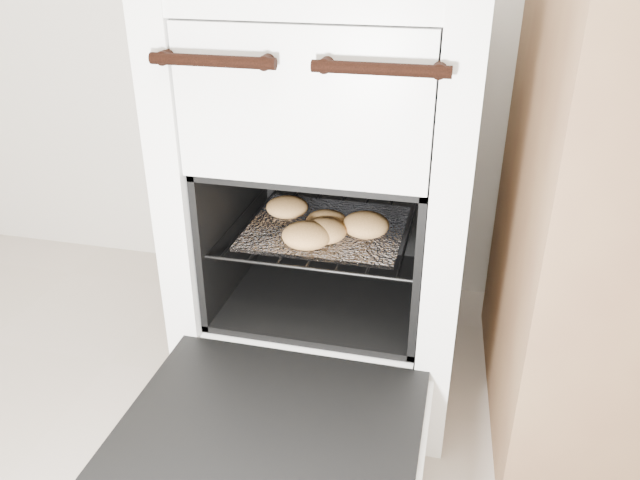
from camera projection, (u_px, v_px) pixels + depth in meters
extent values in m
cube|color=white|center=(336.00, 187.00, 1.30)|extent=(0.54, 0.57, 0.83)
cylinder|color=black|center=(212.00, 61.00, 0.92)|extent=(0.20, 0.02, 0.02)
cylinder|color=black|center=(380.00, 69.00, 0.87)|extent=(0.20, 0.02, 0.02)
cube|color=black|center=(272.00, 425.00, 0.99)|extent=(0.47, 0.36, 0.02)
cube|color=white|center=(272.00, 433.00, 1.00)|extent=(0.48, 0.38, 0.01)
cylinder|color=black|center=(238.00, 217.00, 1.30)|extent=(0.01, 0.38, 0.01)
cylinder|color=black|center=(425.00, 236.00, 1.22)|extent=(0.01, 0.38, 0.01)
cylinder|color=black|center=(306.00, 268.00, 1.10)|extent=(0.39, 0.01, 0.01)
cylinder|color=black|center=(346.00, 194.00, 1.41)|extent=(0.39, 0.01, 0.01)
cylinder|color=black|center=(253.00, 218.00, 1.29)|extent=(0.01, 0.36, 0.01)
cylinder|color=black|center=(277.00, 221.00, 1.28)|extent=(0.01, 0.36, 0.01)
cylinder|color=black|center=(303.00, 224.00, 1.27)|extent=(0.01, 0.36, 0.01)
cylinder|color=black|center=(328.00, 226.00, 1.26)|extent=(0.01, 0.36, 0.01)
cylinder|color=black|center=(355.00, 229.00, 1.25)|extent=(0.01, 0.36, 0.01)
cylinder|color=black|center=(381.00, 232.00, 1.24)|extent=(0.01, 0.36, 0.01)
cylinder|color=black|center=(408.00, 235.00, 1.22)|extent=(0.01, 0.36, 0.01)
cube|color=white|center=(326.00, 228.00, 1.24)|extent=(0.31, 0.27, 0.01)
ellipsoid|color=#DFA559|center=(366.00, 225.00, 1.19)|extent=(0.11, 0.11, 0.04)
ellipsoid|color=#DFA559|center=(307.00, 235.00, 1.15)|extent=(0.13, 0.13, 0.04)
ellipsoid|color=#DFA559|center=(287.00, 207.00, 1.28)|extent=(0.10, 0.10, 0.04)
ellipsoid|color=#DFA559|center=(324.00, 231.00, 1.17)|extent=(0.11, 0.11, 0.04)
ellipsoid|color=#DFA559|center=(327.00, 221.00, 1.22)|extent=(0.11, 0.11, 0.04)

